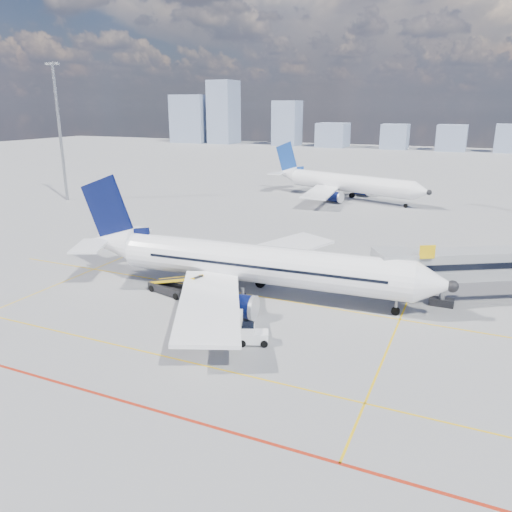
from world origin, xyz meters
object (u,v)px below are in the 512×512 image
Objects in this scene: main_aircraft at (245,263)px; belt_loader at (171,287)px; baggage_tug at (252,335)px; second_aircraft at (344,183)px; cargo_dolly at (221,323)px; ramp_worker at (238,335)px.

main_aircraft is 7.83m from belt_loader.
belt_loader reaches higher than baggage_tug.
second_aircraft reaches higher than belt_loader.
cargo_dolly is 2.16× the size of ramp_worker.
baggage_tug is 13.51m from belt_loader.
ramp_worker is (11.03, -7.32, 0.24)m from belt_loader.
cargo_dolly is (6.97, -64.65, -2.12)m from second_aircraft.
main_aircraft reaches higher than ramp_worker.
ramp_worker is at bearing -70.91° from main_aircraft.
ramp_worker is (1.99, -1.03, -0.18)m from cargo_dolly.
cargo_dolly is 0.60× the size of belt_loader.
baggage_tug is 0.66× the size of cargo_dolly.
baggage_tug is 0.39× the size of belt_loader.
cargo_dolly is (-2.79, 0.25, 0.34)m from baggage_tug.
cargo_dolly reaches higher than baggage_tug.
ramp_worker is (-0.80, -0.78, 0.16)m from baggage_tug.
second_aircraft reaches higher than ramp_worker.
belt_loader reaches higher than ramp_worker.
main_aircraft is at bearing 37.14° from belt_loader.
baggage_tug is 1.42× the size of ramp_worker.
belt_loader is at bearing -73.63° from second_aircraft.
belt_loader is 3.60× the size of ramp_worker.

